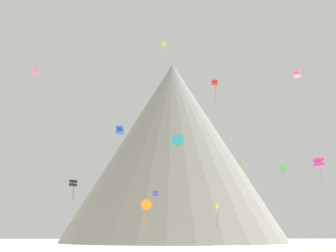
# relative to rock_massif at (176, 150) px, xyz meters

# --- Properties ---
(rock_massif) EXTENTS (92.91, 92.91, 64.11)m
(rock_massif) POSITION_rel_rock_massif_xyz_m (0.00, 0.00, 0.00)
(rock_massif) COLOR gray
(rock_massif) RESTS_ON ground_plane
(kite_black_low) EXTENTS (1.82, 1.81, 4.61)m
(kite_black_low) POSITION_rel_rock_massif_xyz_m (-26.17, -44.43, -17.37)
(kite_black_low) COLOR black
(kite_red_mid) EXTENTS (0.91, 0.92, 3.85)m
(kite_red_mid) POSITION_rel_rock_massif_xyz_m (0.67, -73.50, -5.07)
(kite_red_mid) COLOR red
(kite_indigo_low) EXTENTS (1.32, 1.31, 3.20)m
(kite_indigo_low) POSITION_rel_rock_massif_xyz_m (-7.94, -46.09, -19.69)
(kite_indigo_low) COLOR #5138B2
(kite_blue_mid) EXTENTS (1.59, 1.63, 1.53)m
(kite_blue_mid) POSITION_rel_rock_massif_xyz_m (-15.36, -56.05, -8.30)
(kite_blue_mid) COLOR blue
(kite_cyan_mid) EXTENTS (2.44, 1.76, 2.19)m
(kite_cyan_mid) POSITION_rel_rock_massif_xyz_m (-5.02, -70.48, -13.78)
(kite_cyan_mid) COLOR #33BCDB
(kite_lime_high) EXTENTS (1.01, 0.46, 3.30)m
(kite_lime_high) POSITION_rel_rock_massif_xyz_m (-6.82, -58.23, 9.38)
(kite_lime_high) COLOR #8CD133
(kite_orange_low) EXTENTS (1.88, 0.87, 5.58)m
(kite_orange_low) POSITION_rel_rock_massif_xyz_m (-9.86, -63.82, -23.44)
(kite_orange_low) COLOR orange
(kite_green_mid) EXTENTS (0.99, 0.55, 3.02)m
(kite_green_mid) POSITION_rel_rock_massif_xyz_m (15.08, -61.30, -16.64)
(kite_green_mid) COLOR green
(kite_yellow_low) EXTENTS (0.51, 0.92, 4.86)m
(kite_yellow_low) POSITION_rel_rock_massif_xyz_m (4.53, -50.99, -23.50)
(kite_yellow_low) COLOR yellow
(kite_gold_mid) EXTENTS (0.49, 1.22, 3.19)m
(kite_gold_mid) POSITION_rel_rock_massif_xyz_m (12.06, -45.20, -12.95)
(kite_gold_mid) COLOR gold
(kite_pink_mid) EXTENTS (1.23, 1.23, 1.01)m
(kite_pink_mid) POSITION_rel_rock_massif_xyz_m (12.16, -78.28, -5.26)
(kite_pink_mid) COLOR pink
(kite_rainbow_high) EXTENTS (1.48, 1.18, 4.49)m
(kite_rainbow_high) POSITION_rel_rock_massif_xyz_m (-31.52, -61.35, 1.60)
(kite_rainbow_high) COLOR #E5668C
(kite_magenta_mid) EXTENTS (1.64, 1.61, 5.41)m
(kite_magenta_mid) POSITION_rel_rock_massif_xyz_m (22.51, -60.05, -15.15)
(kite_magenta_mid) COLOR #D1339E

